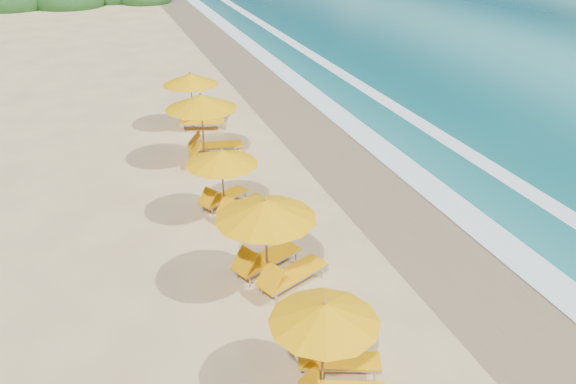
# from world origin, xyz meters

# --- Properties ---
(ground) EXTENTS (160.00, 160.00, 0.00)m
(ground) POSITION_xyz_m (0.00, 0.00, 0.00)
(ground) COLOR #CFB87A
(ground) RESTS_ON ground
(wet_sand) EXTENTS (4.00, 160.00, 0.01)m
(wet_sand) POSITION_xyz_m (4.00, 0.00, 0.01)
(wet_sand) COLOR #7E694B
(wet_sand) RESTS_ON ground
(surf_foam) EXTENTS (4.00, 160.00, 0.01)m
(surf_foam) POSITION_xyz_m (6.70, 0.00, 0.03)
(surf_foam) COLOR white
(surf_foam) RESTS_ON ground
(station_1) EXTENTS (2.82, 2.77, 2.19)m
(station_1) POSITION_xyz_m (-1.28, -6.33, 1.23)
(station_1) COLOR olive
(station_1) RESTS_ON ground
(station_2) EXTENTS (3.34, 3.32, 2.55)m
(station_2) POSITION_xyz_m (-1.28, -2.51, 1.43)
(station_2) COLOR olive
(station_2) RESTS_ON ground
(station_3) EXTENTS (3.00, 3.00, 2.25)m
(station_3) POSITION_xyz_m (-1.48, 1.46, 1.26)
(station_3) COLOR olive
(station_3) RESTS_ON ground
(station_4) EXTENTS (3.16, 3.00, 2.68)m
(station_4) POSITION_xyz_m (-1.16, 5.67, 1.50)
(station_4) COLOR olive
(station_4) RESTS_ON ground
(station_5) EXTENTS (3.04, 2.95, 2.42)m
(station_5) POSITION_xyz_m (-0.88, 9.51, 1.36)
(station_5) COLOR olive
(station_5) RESTS_ON ground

